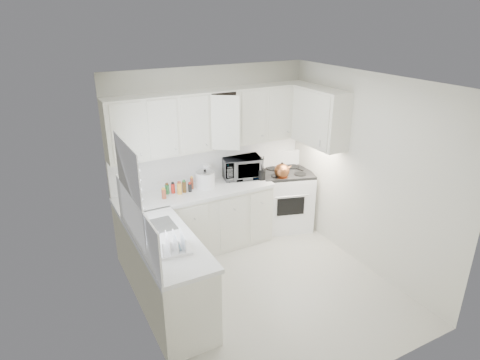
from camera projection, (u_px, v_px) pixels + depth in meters
floor at (266, 289)px, 5.26m from camera, size 3.20×3.20×0.00m
ceiling at (272, 82)px, 4.28m from camera, size 3.20×3.20×0.00m
wall_back at (211, 156)px, 6.08m from camera, size 3.00×0.00×3.00m
wall_front at (369, 266)px, 3.46m from camera, size 3.00×0.00×3.00m
wall_left at (140, 226)px, 4.12m from camera, size 0.00×3.20×3.20m
wall_right at (366, 174)px, 5.43m from camera, size 0.00×3.20×3.20m
window_blinds at (131, 190)px, 4.32m from camera, size 0.06×0.96×1.06m
lower_cabinets_back at (197, 222)px, 5.98m from camera, size 2.22×0.60×0.90m
lower_cabinets_left at (168, 278)px, 4.73m from camera, size 0.60×1.60×0.90m
countertop_back at (196, 192)px, 5.80m from camera, size 2.24×0.64×0.05m
countertop_left at (166, 242)px, 4.56m from camera, size 0.64×1.62×0.05m
backsplash_back at (212, 161)px, 6.10m from camera, size 2.98×0.02×0.55m
backsplash_left at (137, 224)px, 4.31m from camera, size 0.02×1.60×0.55m
upper_cabinets_back at (216, 146)px, 5.87m from camera, size 3.00×0.33×0.80m
upper_cabinets_right at (318, 145)px, 5.95m from camera, size 0.33×0.90×0.80m
sink at (156, 217)px, 4.79m from camera, size 0.42×0.38×0.30m
stove at (285, 192)px, 6.59m from camera, size 0.95×0.86×1.23m
tea_kettle at (282, 170)px, 6.21m from camera, size 0.33×0.29×0.26m
frying_pan at (289, 166)px, 6.66m from camera, size 0.36×0.49×0.04m
microwave at (242, 165)px, 6.19m from camera, size 0.63×0.43×0.39m
rice_cooker at (205, 178)px, 5.86m from camera, size 0.31×0.31×0.27m
paper_towel at (207, 173)px, 6.05m from camera, size 0.12×0.12×0.27m
utensil_crock at (262, 168)px, 6.11m from camera, size 0.16×0.16×0.37m
dish_rack at (171, 242)px, 4.29m from camera, size 0.43×0.35×0.22m
spice_left_0 at (161, 189)px, 5.67m from camera, size 0.06×0.06×0.13m
spice_left_1 at (168, 191)px, 5.63m from camera, size 0.06×0.06×0.13m
spice_left_2 at (171, 187)px, 5.73m from camera, size 0.06×0.06×0.13m
spice_left_3 at (178, 189)px, 5.69m from camera, size 0.06×0.06×0.13m
spice_left_4 at (181, 185)px, 5.80m from camera, size 0.06×0.06×0.13m
spice_left_5 at (189, 187)px, 5.76m from camera, size 0.06×0.06×0.13m
spice_left_6 at (191, 183)px, 5.86m from camera, size 0.06×0.06×0.13m
sauce_right_0 at (250, 169)px, 6.31m from camera, size 0.06×0.06×0.19m
sauce_right_1 at (255, 170)px, 6.29m from camera, size 0.06×0.06×0.19m
sauce_right_2 at (256, 168)px, 6.36m from camera, size 0.06×0.06×0.19m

